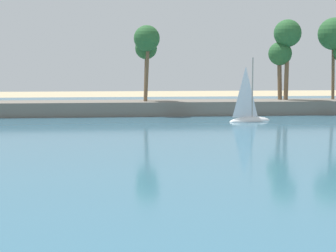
# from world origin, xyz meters

# --- Properties ---
(sea) EXTENTS (220.00, 95.54, 0.06)m
(sea) POSITION_xyz_m (0.00, 55.77, 0.03)
(sea) COLOR #386B84
(sea) RESTS_ON ground
(palm_headland) EXTENTS (87.19, 6.08, 12.49)m
(palm_headland) POSITION_xyz_m (6.19, 63.61, 3.17)
(palm_headland) COLOR slate
(palm_headland) RESTS_ON ground
(sailboat_near_shore) EXTENTS (5.45, 3.22, 7.58)m
(sailboat_near_shore) POSITION_xyz_m (12.63, 54.07, 0.74)
(sailboat_near_shore) COLOR white
(sailboat_near_shore) RESTS_ON sea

